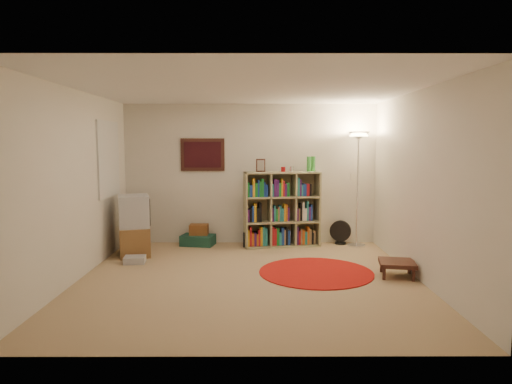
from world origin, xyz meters
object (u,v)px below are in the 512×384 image
tv_stand (134,226)px  suitcase (198,240)px  bookshelf (281,210)px  floor_fan (340,232)px  floor_lamp (358,152)px  side_table (397,264)px

tv_stand → suitcase: size_ratio=1.54×
bookshelf → suitcase: 1.56m
bookshelf → floor_fan: 1.16m
floor_fan → suitcase: 2.55m
bookshelf → tv_stand: bearing=-173.9°
floor_lamp → suitcase: 3.21m
suitcase → floor_fan: bearing=12.3°
floor_lamp → tv_stand: size_ratio=2.06×
floor_lamp → floor_fan: 1.48m
bookshelf → floor_lamp: 1.68m
bookshelf → floor_lamp: floor_lamp is taller
floor_fan → side_table: size_ratio=0.79×
floor_lamp → side_table: (0.14, -1.84, -1.48)m
floor_lamp → tv_stand: floor_lamp is taller
floor_lamp → tv_stand: 3.96m
floor_lamp → tv_stand: (-3.73, -0.60, -1.19)m
bookshelf → side_table: (1.47, -1.87, -0.46)m
bookshelf → suitcase: bookshelf is taller
bookshelf → floor_fan: size_ratio=3.66×
tv_stand → side_table: (3.87, -1.24, -0.29)m
side_table → bookshelf: bearing=128.2°
tv_stand → suitcase: bearing=19.5°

